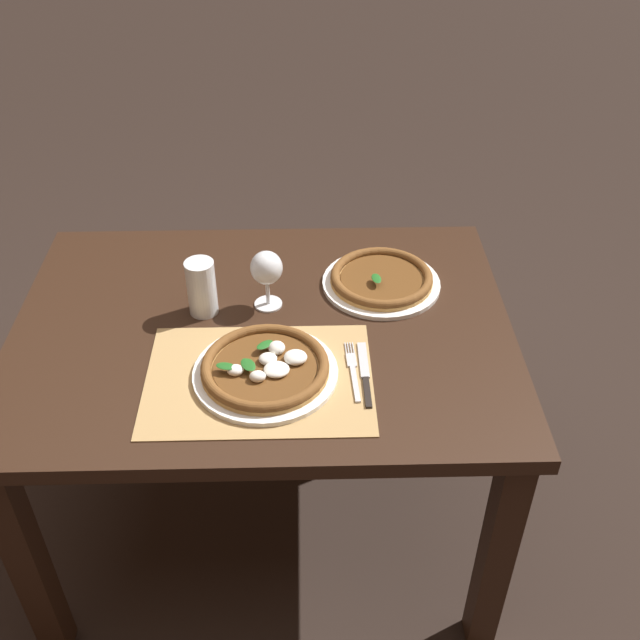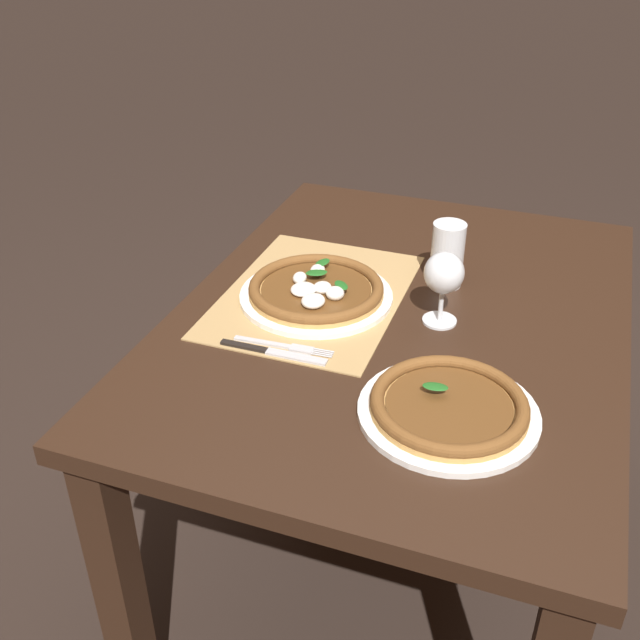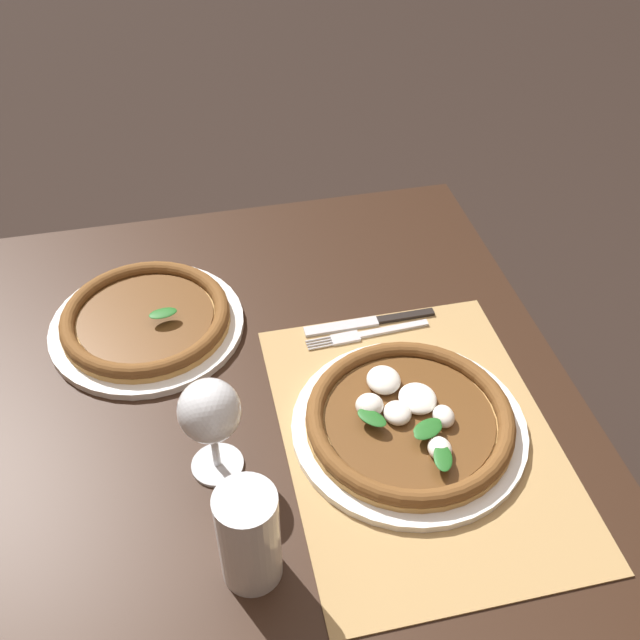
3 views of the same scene
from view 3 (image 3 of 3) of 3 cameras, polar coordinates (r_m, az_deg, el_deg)
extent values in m
cube|color=black|center=(1.04, -2.99, -11.45)|extent=(1.22, 0.90, 0.04)
cube|color=black|center=(1.74, 6.94, -1.96)|extent=(0.07, 0.07, 0.70)
cube|color=black|center=(1.70, -19.09, -5.87)|extent=(0.07, 0.07, 0.70)
cube|color=#A88451|center=(1.05, 7.55, -8.92)|extent=(0.51, 0.37, 0.00)
cylinder|color=white|center=(1.05, 6.77, -8.10)|extent=(0.33, 0.33, 0.01)
cylinder|color=tan|center=(1.05, 6.82, -7.72)|extent=(0.29, 0.29, 0.01)
torus|color=brown|center=(1.04, 6.87, -7.37)|extent=(0.29, 0.29, 0.02)
cylinder|color=brown|center=(1.04, 6.85, -7.49)|extent=(0.23, 0.23, 0.00)
ellipsoid|color=white|center=(1.03, 5.92, -7.06)|extent=(0.04, 0.04, 0.02)
ellipsoid|color=white|center=(1.04, 3.79, -6.50)|extent=(0.04, 0.04, 0.03)
ellipsoid|color=white|center=(1.00, 9.11, -9.66)|extent=(0.04, 0.03, 0.02)
ellipsoid|color=white|center=(1.07, 4.86, -4.58)|extent=(0.05, 0.05, 0.03)
ellipsoid|color=white|center=(1.04, 9.41, -7.28)|extent=(0.04, 0.03, 0.02)
ellipsoid|color=white|center=(1.06, 7.44, -5.95)|extent=(0.06, 0.05, 0.02)
ellipsoid|color=#1E5B1E|center=(1.01, 3.97, -7.44)|extent=(0.05, 0.05, 0.00)
ellipsoid|color=#1E5B1E|center=(1.01, 8.24, -8.34)|extent=(0.04, 0.05, 0.00)
ellipsoid|color=#1E5B1E|center=(0.98, 9.35, -10.30)|extent=(0.05, 0.03, 0.00)
ellipsoid|color=#1E5B1E|center=(1.01, 8.19, -8.07)|extent=(0.04, 0.05, 0.00)
cylinder|color=white|center=(1.22, -13.02, -0.43)|extent=(0.31, 0.31, 0.01)
cylinder|color=tan|center=(1.22, -13.10, -0.05)|extent=(0.27, 0.27, 0.01)
torus|color=brown|center=(1.21, -13.17, 0.29)|extent=(0.27, 0.27, 0.02)
cylinder|color=brown|center=(1.21, -13.14, 0.18)|extent=(0.21, 0.21, 0.00)
ellipsoid|color=#1E5B1E|center=(1.19, -11.88, 0.51)|extent=(0.03, 0.05, 0.00)
cylinder|color=silver|center=(1.03, -7.81, -10.87)|extent=(0.07, 0.07, 0.00)
cylinder|color=silver|center=(1.00, -7.99, -9.67)|extent=(0.01, 0.01, 0.06)
ellipsoid|color=silver|center=(0.94, -8.43, -6.86)|extent=(0.08, 0.08, 0.08)
ellipsoid|color=#C17019|center=(0.95, -8.36, -7.26)|extent=(0.07, 0.07, 0.05)
cylinder|color=silver|center=(0.88, -5.44, -16.10)|extent=(0.07, 0.07, 0.15)
cylinder|color=black|center=(0.89, -5.38, -16.59)|extent=(0.07, 0.07, 0.12)
cylinder|color=silver|center=(0.83, -5.68, -14.26)|extent=(0.07, 0.07, 0.02)
cube|color=#B7B7BC|center=(1.19, 5.62, -0.68)|extent=(0.02, 0.12, 0.00)
cube|color=#B7B7BC|center=(1.17, 1.94, -1.39)|extent=(0.02, 0.05, 0.00)
cylinder|color=#B7B7BC|center=(1.17, -0.17, -1.47)|extent=(0.01, 0.04, 0.00)
cylinder|color=#B7B7BC|center=(1.17, -0.10, -1.67)|extent=(0.01, 0.04, 0.00)
cylinder|color=#B7B7BC|center=(1.16, -0.02, -1.87)|extent=(0.01, 0.04, 0.00)
cylinder|color=#B7B7BC|center=(1.16, 0.06, -2.07)|extent=(0.01, 0.04, 0.00)
cube|color=black|center=(1.22, 6.53, 0.28)|extent=(0.01, 0.10, 0.01)
cube|color=#B7B7BC|center=(1.19, 1.63, -0.50)|extent=(0.02, 0.12, 0.00)
camera|label=1|loc=(1.70, 67.73, 32.80)|focal=42.00mm
camera|label=2|loc=(1.93, -24.71, 39.30)|focal=42.00mm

